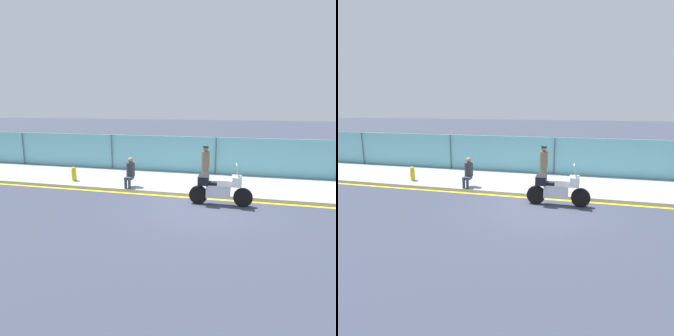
{
  "view_description": "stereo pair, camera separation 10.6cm",
  "coord_description": "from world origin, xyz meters",
  "views": [
    {
      "loc": [
        1.12,
        -9.99,
        3.46
      ],
      "look_at": [
        -1.59,
        1.18,
        1.02
      ],
      "focal_mm": 32.0,
      "sensor_mm": 36.0,
      "label": 1
    },
    {
      "loc": [
        1.22,
        -9.96,
        3.46
      ],
      "look_at": [
        -1.59,
        1.18,
        1.02
      ],
      "focal_mm": 32.0,
      "sensor_mm": 36.0,
      "label": 2
    }
  ],
  "objects": [
    {
      "name": "sidewalk",
      "position": [
        0.0,
        2.67,
        0.06
      ],
      "size": [
        40.37,
        3.59,
        0.13
      ],
      "color": "#8E93A3",
      "rests_on": "ground_plane"
    },
    {
      "name": "officer_standing",
      "position": [
        -0.27,
        2.44,
        0.96
      ],
      "size": [
        0.35,
        0.35,
        1.63
      ],
      "color": "brown",
      "rests_on": "sidewalk"
    },
    {
      "name": "person_seated_on_curb",
      "position": [
        -3.23,
        1.31,
        0.8
      ],
      "size": [
        0.35,
        0.63,
        1.22
      ],
      "color": "#2D3342",
      "rests_on": "sidewalk"
    },
    {
      "name": "ground_plane",
      "position": [
        0.0,
        0.0,
        0.0
      ],
      "size": [
        120.0,
        120.0,
        0.0
      ],
      "primitive_type": "plane",
      "color": "#333847"
    },
    {
      "name": "motorcycle",
      "position": [
        0.51,
        0.19,
        0.6
      ],
      "size": [
        2.2,
        0.52,
        1.48
      ],
      "rotation": [
        0.0,
        0.0,
        0.02
      ],
      "color": "black",
      "rests_on": "ground_plane"
    },
    {
      "name": "curb_paint_stripe",
      "position": [
        0.0,
        0.79,
        0.0
      ],
      "size": [
        40.37,
        0.18,
        0.01
      ],
      "color": "gold",
      "rests_on": "ground_plane"
    },
    {
      "name": "fire_hydrant",
      "position": [
        -6.03,
        1.66,
        0.44
      ],
      "size": [
        0.21,
        0.26,
        0.63
      ],
      "color": "gold",
      "rests_on": "sidewalk"
    },
    {
      "name": "storefront_fence",
      "position": [
        0.0,
        4.56,
        0.96
      ],
      "size": [
        38.35,
        0.17,
        1.92
      ],
      "color": "#6BB2B7",
      "rests_on": "ground_plane"
    }
  ]
}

